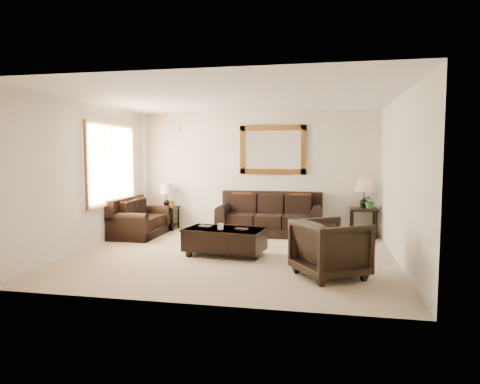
% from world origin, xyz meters
% --- Properties ---
extents(room, '(5.51, 5.01, 2.71)m').
position_xyz_m(room, '(0.00, 0.00, 1.35)').
color(room, gray).
rests_on(room, ground).
extents(window, '(0.07, 1.96, 1.66)m').
position_xyz_m(window, '(-2.70, 0.90, 1.55)').
color(window, white).
rests_on(window, room).
extents(mirror, '(1.50, 0.06, 1.10)m').
position_xyz_m(mirror, '(0.41, 2.47, 1.85)').
color(mirror, '#523310').
rests_on(mirror, room).
extents(air_vent, '(0.25, 0.02, 0.18)m').
position_xyz_m(air_vent, '(-1.90, 2.48, 2.35)').
color(air_vent, '#999999').
rests_on(air_vent, room).
extents(sofa, '(2.25, 0.97, 0.92)m').
position_xyz_m(sofa, '(0.41, 2.06, 0.33)').
color(sofa, black).
rests_on(sofa, room).
extents(loveseat, '(0.86, 1.46, 0.82)m').
position_xyz_m(loveseat, '(-2.35, 1.33, 0.30)').
color(loveseat, black).
rests_on(loveseat, room).
extents(end_table_left, '(0.49, 0.49, 1.07)m').
position_xyz_m(end_table_left, '(-2.04, 2.22, 0.70)').
color(end_table_left, black).
rests_on(end_table_left, room).
extents(end_table_right, '(0.56, 0.56, 1.24)m').
position_xyz_m(end_table_right, '(2.39, 2.18, 0.81)').
color(end_table_right, black).
rests_on(end_table_right, room).
extents(coffee_table, '(1.46, 0.92, 0.58)m').
position_xyz_m(coffee_table, '(-0.11, -0.04, 0.29)').
color(coffee_table, black).
rests_on(coffee_table, room).
extents(armchair, '(1.16, 1.18, 0.90)m').
position_xyz_m(armchair, '(1.67, -1.05, 0.45)').
color(armchair, black).
rests_on(armchair, floor).
extents(potted_plant, '(0.41, 0.43, 0.26)m').
position_xyz_m(potted_plant, '(2.52, 2.08, 0.75)').
color(potted_plant, '#22591E').
rests_on(potted_plant, end_table_right).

